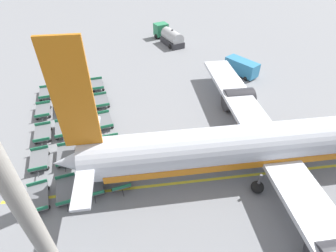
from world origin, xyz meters
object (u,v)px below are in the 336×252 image
Objects in this scene: baggage_dolly_row_near_col_a at (46,93)px; baggage_dolly_row_mid_a_col_a at (64,90)px; baggage_dolly_row_mid_a_col_b at (64,107)px; baggage_dolly_row_mid_b_col_b at (82,105)px; baggage_dolly_row_mid_b_col_c at (86,124)px; baggage_dolly_row_mid_b_col_d at (89,151)px; baggage_dolly_row_near_col_b at (43,111)px; baggage_dolly_row_mid_a_col_c at (63,129)px; baggage_dolly_row_mid_a_col_d at (66,155)px; baggage_dolly_row_near_col_d at (39,160)px; airplane at (282,143)px; baggage_dolly_row_far_col_a at (97,85)px; apron_light_mast at (15,194)px; baggage_dolly_row_mid_b_col_e at (93,183)px; baggage_dolly_row_near_col_e at (38,198)px; baggage_dolly_row_mid_b_col_a at (81,87)px; baggage_dolly_row_far_col_b at (102,101)px; baggage_dolly_row_near_col_c at (43,133)px; baggage_dolly_row_far_col_e at (119,177)px; baggage_dolly_row_far_col_c at (104,121)px; baggage_dolly_row_mid_a_col_e at (66,190)px; service_van at (241,67)px; baggage_dolly_row_far_col_d at (112,146)px; fuel_tanker_primary at (169,36)px.

baggage_dolly_row_mid_a_col_a is at bearing 101.37° from baggage_dolly_row_near_col_a.
baggage_dolly_row_mid_b_col_b is (-0.30, 2.15, 0.00)m from baggage_dolly_row_mid_a_col_b.
baggage_dolly_row_mid_a_col_a is at bearing -155.20° from baggage_dolly_row_mid_b_col_c.
baggage_dolly_row_near_col_b is at bearing -142.03° from baggage_dolly_row_mid_b_col_d.
baggage_dolly_row_mid_a_col_a is 8.83m from baggage_dolly_row_mid_a_col_c.
baggage_dolly_row_mid_a_col_c is 1.00× the size of baggage_dolly_row_mid_a_col_d.
baggage_dolly_row_mid_a_col_a is at bearing 179.39° from baggage_dolly_row_near_col_d.
baggage_dolly_row_mid_b_col_b is at bearing -122.80° from airplane.
baggage_dolly_row_far_col_a is (-5.57, 6.10, 0.00)m from baggage_dolly_row_near_col_b.
baggage_dolly_row_mid_a_col_a is 0.17× the size of apron_light_mast.
baggage_dolly_row_mid_a_col_c is 2.50m from baggage_dolly_row_mid_b_col_c.
baggage_dolly_row_mid_a_col_a is 17.73m from baggage_dolly_row_mid_b_col_e.
airplane is 10.83× the size of baggage_dolly_row_near_col_e.
baggage_dolly_row_mid_b_col_a is 4.96m from baggage_dolly_row_far_col_b.
baggage_dolly_row_mid_a_col_c is at bearing 8.96° from baggage_dolly_row_mid_a_col_b.
baggage_dolly_row_far_col_e is at bearing 48.17° from baggage_dolly_row_near_col_c.
baggage_dolly_row_mid_a_col_a is at bearing -143.42° from baggage_dolly_row_far_col_c.
baggage_dolly_row_near_col_a is 1.00× the size of baggage_dolly_row_mid_a_col_c.
baggage_dolly_row_near_col_d is at bearing -168.21° from baggage_dolly_row_near_col_e.
baggage_dolly_row_mid_a_col_b is 4.68m from baggage_dolly_row_far_col_b.
baggage_dolly_row_near_col_d is 1.00× the size of baggage_dolly_row_far_col_b.
baggage_dolly_row_mid_a_col_e is 1.00× the size of baggage_dolly_row_far_col_b.
baggage_dolly_row_mid_a_col_c and baggage_dolly_row_mid_b_col_a have the same top height.
service_van is 23.77m from baggage_dolly_row_mid_b_col_a.
baggage_dolly_row_mid_b_col_c and baggage_dolly_row_far_col_d have the same top height.
airplane is 28.14m from baggage_dolly_row_mid_a_col_a.
baggage_dolly_row_far_col_d and baggage_dolly_row_far_col_e have the same top height.
baggage_dolly_row_far_col_e is (-1.34, 6.70, 0.00)m from baggage_dolly_row_near_col_e.
baggage_dolly_row_near_col_e is 5.11m from baggage_dolly_row_mid_a_col_d.
baggage_dolly_row_near_col_e is 18.40m from baggage_dolly_row_mid_b_col_a.
baggage_dolly_row_mid_a_col_b and baggage_dolly_row_mid_b_col_b have the same top height.
baggage_dolly_row_near_col_e is 6.83m from baggage_dolly_row_far_col_e.
baggage_dolly_row_near_col_b is at bearing -20.22° from baggage_dolly_row_mid_a_col_a.
service_van is 1.42× the size of baggage_dolly_row_mid_b_col_d.
baggage_dolly_row_far_col_e is (17.46, 3.13, 0.00)m from baggage_dolly_row_far_col_a.
baggage_dolly_row_near_col_b is 1.00× the size of baggage_dolly_row_near_col_c.
baggage_dolly_row_far_col_c is (3.16, 7.52, 0.00)m from baggage_dolly_row_near_col_b.
baggage_dolly_row_far_col_e is at bearing 55.69° from baggage_dolly_row_mid_a_col_d.
baggage_dolly_row_near_col_d and baggage_dolly_row_mid_b_col_b have the same top height.
apron_light_mast reaches higher than baggage_dolly_row_mid_a_col_d.
baggage_dolly_row_near_col_a is at bearing -159.96° from baggage_dolly_row_mid_a_col_d.
baggage_dolly_row_near_col_c is at bearing -123.70° from baggage_dolly_row_mid_b_col_d.
fuel_tanker_primary is at bearing -148.35° from service_van.
baggage_dolly_row_mid_a_col_b is 8.91m from baggage_dolly_row_mid_a_col_d.
baggage_dolly_row_mid_a_col_b and baggage_dolly_row_far_col_c have the same top height.
baggage_dolly_row_mid_a_col_e is at bearing 101.44° from baggage_dolly_row_near_col_e.
baggage_dolly_row_mid_b_col_d is at bearing -14.50° from baggage_dolly_row_far_col_c.
baggage_dolly_row_mid_a_col_c is at bearing -66.42° from service_van.
baggage_dolly_row_near_col_b is 13.64m from baggage_dolly_row_mid_a_col_e.
baggage_dolly_row_mid_b_col_d is at bearing -175.34° from apron_light_mast.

